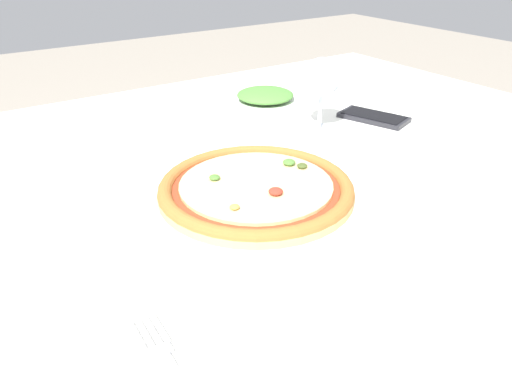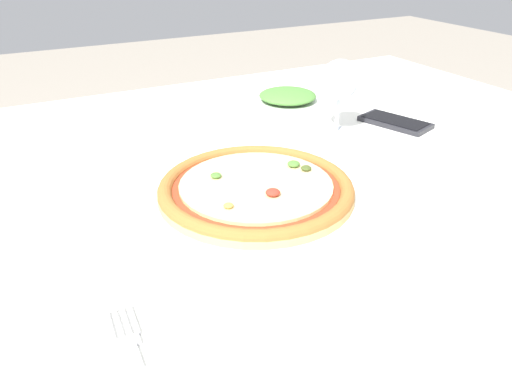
{
  "view_description": "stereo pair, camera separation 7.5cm",
  "coord_description": "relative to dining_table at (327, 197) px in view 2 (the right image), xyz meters",
  "views": [
    {
      "loc": [
        -0.56,
        -0.62,
        1.12
      ],
      "look_at": [
        -0.19,
        -0.07,
        0.78
      ],
      "focal_mm": 35.0,
      "sensor_mm": 36.0,
      "label": 1
    },
    {
      "loc": [
        -0.5,
        -0.66,
        1.12
      ],
      "look_at": [
        -0.19,
        -0.07,
        0.78
      ],
      "focal_mm": 35.0,
      "sensor_mm": 36.0,
      "label": 2
    }
  ],
  "objects": [
    {
      "name": "side_plate",
      "position": [
        0.09,
        0.3,
        0.09
      ],
      "size": [
        0.23,
        0.23,
        0.04
      ],
      "color": "white",
      "rests_on": "dining_table"
    },
    {
      "name": "fork",
      "position": [
        -0.44,
        -0.3,
        0.08
      ],
      "size": [
        0.03,
        0.17,
        0.0
      ],
      "color": "silver",
      "rests_on": "dining_table"
    },
    {
      "name": "dining_table",
      "position": [
        0.0,
        0.0,
        0.0
      ],
      "size": [
        1.31,
        1.18,
        0.75
      ],
      "color": "brown",
      "rests_on": "ground_plane"
    },
    {
      "name": "pizza_plate",
      "position": [
        -0.19,
        -0.07,
        0.1
      ],
      "size": [
        0.33,
        0.33,
        0.04
      ],
      "color": "white",
      "rests_on": "dining_table"
    },
    {
      "name": "wine_glass_far_left",
      "position": [
        0.09,
        0.1,
        0.18
      ],
      "size": [
        0.08,
        0.08,
        0.15
      ],
      "color": "silver",
      "rests_on": "dining_table"
    },
    {
      "name": "cell_phone",
      "position": [
        0.23,
        0.08,
        0.08
      ],
      "size": [
        0.11,
        0.16,
        0.01
      ],
      "color": "#232328",
      "rests_on": "dining_table"
    }
  ]
}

